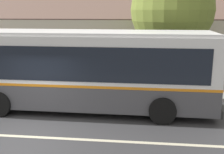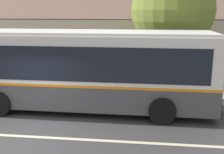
% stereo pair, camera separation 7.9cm
% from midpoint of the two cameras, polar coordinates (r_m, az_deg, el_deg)
% --- Properties ---
extents(ground_plane, '(300.00, 300.00, 0.00)m').
position_cam_midpoint_polar(ground_plane, '(9.89, -17.63, -11.47)').
color(ground_plane, '#38383A').
extents(sidewalk_far, '(60.00, 3.00, 0.15)m').
position_cam_midpoint_polar(sidewalk_far, '(15.20, -8.55, -1.96)').
color(sidewalk_far, gray).
rests_on(sidewalk_far, ground).
extents(lane_divider_stripe, '(60.00, 0.16, 0.01)m').
position_cam_midpoint_polar(lane_divider_stripe, '(9.89, -17.63, -11.45)').
color(lane_divider_stripe, beige).
rests_on(lane_divider_stripe, ground).
extents(community_building, '(23.23, 8.57, 6.49)m').
position_cam_midpoint_polar(community_building, '(22.18, -1.10, 7.70)').
color(community_building, beige).
rests_on(community_building, ground).
extents(transit_bus, '(10.89, 2.84, 3.25)m').
position_cam_midpoint_polar(transit_bus, '(11.59, -6.69, 1.79)').
color(transit_bus, '#47474C').
rests_on(transit_bus, ground).
extents(street_tree_primary, '(4.34, 4.34, 6.26)m').
position_cam_midpoint_polar(street_tree_primary, '(15.30, 12.06, 12.62)').
color(street_tree_primary, '#4C3828').
rests_on(street_tree_primary, ground).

